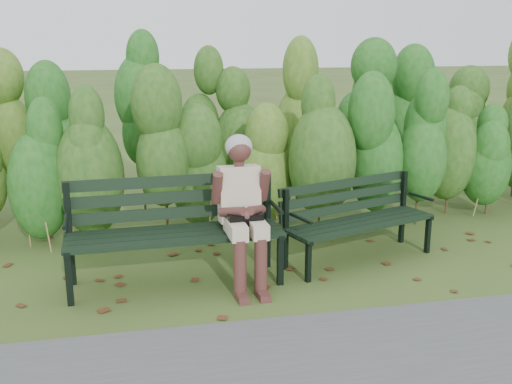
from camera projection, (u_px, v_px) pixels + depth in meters
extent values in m
plane|color=#3D4D20|center=(264.00, 275.00, 5.84)|extent=(80.00, 80.00, 0.00)
cylinder|color=#47381E|center=(46.00, 212.00, 6.54)|extent=(0.03, 0.03, 0.80)
ellipsoid|color=#1A5718|center=(41.00, 155.00, 6.38)|extent=(0.64, 0.64, 1.44)
cylinder|color=#47381E|center=(104.00, 209.00, 6.66)|extent=(0.03, 0.03, 0.80)
ellipsoid|color=#1A5718|center=(100.00, 152.00, 6.50)|extent=(0.64, 0.64, 1.44)
cylinder|color=#47381E|center=(159.00, 206.00, 6.79)|extent=(0.03, 0.03, 0.80)
ellipsoid|color=#1A5718|center=(157.00, 150.00, 6.63)|extent=(0.64, 0.64, 1.44)
cylinder|color=#47381E|center=(213.00, 203.00, 6.91)|extent=(0.03, 0.03, 0.80)
ellipsoid|color=#1A5718|center=(212.00, 148.00, 6.75)|extent=(0.64, 0.64, 1.44)
cylinder|color=#47381E|center=(264.00, 200.00, 7.04)|extent=(0.03, 0.03, 0.80)
ellipsoid|color=#1A5718|center=(265.00, 146.00, 6.88)|extent=(0.64, 0.64, 1.44)
cylinder|color=#47381E|center=(314.00, 197.00, 7.16)|extent=(0.03, 0.03, 0.80)
ellipsoid|color=#1A5718|center=(315.00, 144.00, 7.00)|extent=(0.64, 0.64, 1.44)
cylinder|color=#47381E|center=(362.00, 194.00, 7.29)|extent=(0.03, 0.03, 0.80)
ellipsoid|color=#1A5718|center=(365.00, 142.00, 7.13)|extent=(0.64, 0.64, 1.44)
cylinder|color=#47381E|center=(409.00, 192.00, 7.41)|extent=(0.03, 0.03, 0.80)
ellipsoid|color=#1A5718|center=(412.00, 140.00, 7.25)|extent=(0.64, 0.64, 1.44)
cylinder|color=#47381E|center=(453.00, 189.00, 7.54)|extent=(0.03, 0.03, 0.80)
ellipsoid|color=#1A5718|center=(458.00, 139.00, 7.38)|extent=(0.64, 0.64, 1.44)
cylinder|color=#47381E|center=(497.00, 187.00, 7.66)|extent=(0.03, 0.03, 0.80)
ellipsoid|color=#1A5718|center=(502.00, 137.00, 7.50)|extent=(0.64, 0.64, 1.44)
cylinder|color=#47381E|center=(9.00, 180.00, 7.34)|extent=(0.04, 0.04, 1.10)
ellipsoid|color=#224F18|center=(1.00, 109.00, 7.12)|extent=(0.70, 0.70, 1.98)
cylinder|color=#47381E|center=(74.00, 178.00, 7.49)|extent=(0.04, 0.04, 1.10)
ellipsoid|color=#224F18|center=(68.00, 107.00, 7.27)|extent=(0.70, 0.70, 1.98)
cylinder|color=#47381E|center=(136.00, 175.00, 7.65)|extent=(0.04, 0.04, 1.10)
ellipsoid|color=#224F18|center=(132.00, 106.00, 7.43)|extent=(0.70, 0.70, 1.98)
cylinder|color=#47381E|center=(196.00, 172.00, 7.81)|extent=(0.04, 0.04, 1.10)
ellipsoid|color=#224F18|center=(194.00, 104.00, 7.59)|extent=(0.70, 0.70, 1.98)
cylinder|color=#47381E|center=(253.00, 169.00, 7.96)|extent=(0.04, 0.04, 1.10)
ellipsoid|color=#224F18|center=(253.00, 103.00, 7.74)|extent=(0.70, 0.70, 1.98)
cylinder|color=#47381E|center=(309.00, 167.00, 8.12)|extent=(0.04, 0.04, 1.10)
ellipsoid|color=#224F18|center=(310.00, 102.00, 7.90)|extent=(0.70, 0.70, 1.98)
cylinder|color=#47381E|center=(362.00, 164.00, 8.28)|extent=(0.04, 0.04, 1.10)
ellipsoid|color=#224F18|center=(365.00, 100.00, 8.06)|extent=(0.70, 0.70, 1.98)
cylinder|color=#47381E|center=(413.00, 162.00, 8.43)|extent=(0.04, 0.04, 1.10)
ellipsoid|color=#224F18|center=(417.00, 99.00, 8.21)|extent=(0.70, 0.70, 1.98)
cylinder|color=#47381E|center=(462.00, 160.00, 8.59)|extent=(0.04, 0.04, 1.10)
ellipsoid|color=#224F18|center=(468.00, 98.00, 8.37)|extent=(0.70, 0.70, 1.98)
cylinder|color=#47381E|center=(510.00, 157.00, 8.75)|extent=(0.04, 0.04, 1.10)
cube|color=#572F18|center=(168.00, 273.00, 5.87)|extent=(0.10, 0.11, 0.01)
cube|color=#572F18|center=(445.00, 303.00, 5.22)|extent=(0.09, 0.11, 0.01)
cube|color=#572F18|center=(42.00, 289.00, 5.51)|extent=(0.09, 0.10, 0.01)
cube|color=#572F18|center=(266.00, 279.00, 5.74)|extent=(0.11, 0.11, 0.01)
cube|color=#572F18|center=(39.00, 260.00, 6.24)|extent=(0.09, 0.07, 0.01)
cube|color=#572F18|center=(324.00, 249.00, 6.56)|extent=(0.11, 0.10, 0.01)
cube|color=#572F18|center=(255.00, 324.00, 4.83)|extent=(0.11, 0.11, 0.01)
cube|color=#572F18|center=(225.00, 300.00, 5.27)|extent=(0.11, 0.11, 0.01)
cube|color=#572F18|center=(302.00, 281.00, 5.69)|extent=(0.11, 0.11, 0.01)
cube|color=#572F18|center=(385.00, 257.00, 6.32)|extent=(0.09, 0.10, 0.01)
cube|color=#572F18|center=(415.00, 257.00, 6.33)|extent=(0.11, 0.11, 0.01)
cube|color=#572F18|center=(128.00, 296.00, 5.36)|extent=(0.07, 0.09, 0.01)
cube|color=#572F18|center=(88.00, 353.00, 4.39)|extent=(0.11, 0.11, 0.01)
cube|color=#572F18|center=(356.00, 280.00, 5.72)|extent=(0.11, 0.11, 0.01)
cube|color=#572F18|center=(339.00, 293.00, 5.43)|extent=(0.11, 0.11, 0.01)
cube|color=#572F18|center=(26.00, 324.00, 4.84)|extent=(0.10, 0.11, 0.01)
cube|color=#572F18|center=(373.00, 283.00, 5.64)|extent=(0.11, 0.11, 0.01)
cube|color=#572F18|center=(272.00, 259.00, 6.26)|extent=(0.11, 0.10, 0.01)
cube|color=#572F18|center=(502.00, 265.00, 6.10)|extent=(0.11, 0.09, 0.01)
cube|color=#572F18|center=(36.00, 270.00, 5.97)|extent=(0.08, 0.10, 0.01)
cube|color=#572F18|center=(452.00, 231.00, 7.17)|extent=(0.10, 0.09, 0.01)
cube|color=#572F18|center=(62.00, 258.00, 6.30)|extent=(0.10, 0.08, 0.01)
cube|color=#572F18|center=(329.00, 320.00, 4.91)|extent=(0.08, 0.10, 0.01)
cube|color=#572F18|center=(494.00, 261.00, 6.21)|extent=(0.11, 0.11, 0.01)
cube|color=#572F18|center=(351.00, 321.00, 4.88)|extent=(0.10, 0.08, 0.01)
cube|color=#572F18|center=(419.00, 295.00, 5.38)|extent=(0.09, 0.07, 0.01)
cube|color=#572F18|center=(21.00, 310.00, 5.08)|extent=(0.09, 0.10, 0.01)
cube|color=#572F18|center=(99.00, 256.00, 6.34)|extent=(0.11, 0.11, 0.01)
cube|color=#572F18|center=(197.00, 267.00, 6.03)|extent=(0.11, 0.11, 0.01)
cube|color=#572F18|center=(65.00, 308.00, 5.12)|extent=(0.11, 0.10, 0.01)
cube|color=#572F18|center=(343.00, 295.00, 5.39)|extent=(0.08, 0.10, 0.01)
cube|color=#572F18|center=(200.00, 260.00, 6.24)|extent=(0.11, 0.11, 0.01)
cube|color=#572F18|center=(317.00, 239.00, 6.87)|extent=(0.10, 0.08, 0.01)
cube|color=#572F18|center=(67.00, 294.00, 5.40)|extent=(0.11, 0.09, 0.01)
cube|color=black|center=(178.00, 242.00, 5.29)|extent=(1.98, 0.18, 0.04)
cube|color=black|center=(176.00, 237.00, 5.42)|extent=(1.98, 0.18, 0.04)
cube|color=black|center=(174.00, 233.00, 5.55)|extent=(1.98, 0.18, 0.04)
cube|color=black|center=(173.00, 228.00, 5.68)|extent=(1.98, 0.18, 0.04)
cube|color=black|center=(171.00, 213.00, 5.75)|extent=(1.97, 0.12, 0.12)
cube|color=black|center=(171.00, 197.00, 5.72)|extent=(1.97, 0.12, 0.12)
cube|color=black|center=(170.00, 181.00, 5.70)|extent=(1.97, 0.12, 0.12)
cube|color=black|center=(69.00, 279.00, 5.12)|extent=(0.06, 0.06, 0.49)
cube|color=black|center=(70.00, 234.00, 5.51)|extent=(0.06, 0.06, 0.99)
cube|color=black|center=(68.00, 245.00, 5.27)|extent=(0.07, 0.55, 0.04)
cylinder|color=black|center=(66.00, 221.00, 5.16)|extent=(0.05, 0.41, 0.04)
cube|color=black|center=(280.00, 260.00, 5.56)|extent=(0.06, 0.06, 0.49)
cube|color=black|center=(267.00, 220.00, 5.94)|extent=(0.06, 0.06, 0.99)
cube|color=black|center=(274.00, 230.00, 5.71)|extent=(0.07, 0.55, 0.04)
cylinder|color=black|center=(276.00, 207.00, 5.60)|extent=(0.05, 0.41, 0.04)
cube|color=black|center=(372.00, 227.00, 5.98)|extent=(1.59, 0.62, 0.04)
cube|color=black|center=(365.00, 224.00, 6.07)|extent=(1.59, 0.62, 0.04)
cube|color=black|center=(357.00, 221.00, 6.17)|extent=(1.59, 0.62, 0.04)
cube|color=black|center=(350.00, 219.00, 6.26)|extent=(1.59, 0.62, 0.04)
cube|color=black|center=(345.00, 208.00, 6.31)|extent=(1.57, 0.57, 0.10)
cube|color=black|center=(345.00, 196.00, 6.29)|extent=(1.57, 0.57, 0.10)
cube|color=black|center=(345.00, 183.00, 6.27)|extent=(1.57, 0.57, 0.10)
cube|color=black|center=(308.00, 261.00, 5.63)|extent=(0.06, 0.06, 0.41)
cube|color=black|center=(286.00, 230.00, 5.91)|extent=(0.06, 0.06, 0.82)
cube|color=black|center=(298.00, 237.00, 5.74)|extent=(0.19, 0.45, 0.04)
cylinder|color=black|center=(301.00, 218.00, 5.65)|extent=(0.14, 0.34, 0.03)
cube|color=black|center=(428.00, 234.00, 6.41)|extent=(0.06, 0.06, 0.41)
cube|color=black|center=(403.00, 207.00, 6.68)|extent=(0.06, 0.06, 0.82)
cube|color=black|center=(416.00, 213.00, 6.51)|extent=(0.19, 0.45, 0.04)
cylinder|color=black|center=(421.00, 197.00, 6.42)|extent=(0.14, 0.34, 0.03)
cube|color=beige|center=(236.00, 228.00, 5.38)|extent=(0.16, 0.45, 0.14)
cube|color=beige|center=(256.00, 227.00, 5.42)|extent=(0.16, 0.45, 0.14)
cylinder|color=#512A26|center=(240.00, 269.00, 5.29)|extent=(0.12, 0.12, 0.54)
cylinder|color=#512A26|center=(261.00, 267.00, 5.33)|extent=(0.12, 0.12, 0.54)
cube|color=#512A26|center=(242.00, 297.00, 5.27)|extent=(0.10, 0.21, 0.06)
cube|color=#512A26|center=(263.00, 295.00, 5.31)|extent=(0.10, 0.21, 0.06)
cube|color=beige|center=(239.00, 194.00, 5.60)|extent=(0.39, 0.28, 0.55)
cylinder|color=#512A26|center=(239.00, 164.00, 5.51)|extent=(0.09, 0.09, 0.11)
sphere|color=#512A26|center=(239.00, 150.00, 5.47)|extent=(0.22, 0.22, 0.22)
ellipsoid|color=gray|center=(239.00, 147.00, 5.49)|extent=(0.26, 0.24, 0.23)
cylinder|color=#512A26|center=(217.00, 188.00, 5.45)|extent=(0.10, 0.22, 0.33)
cylinder|color=#512A26|center=(264.00, 185.00, 5.55)|extent=(0.10, 0.22, 0.33)
cylinder|color=#512A26|center=(232.00, 212.00, 5.40)|extent=(0.25, 0.27, 0.14)
cylinder|color=#512A26|center=(256.00, 210.00, 5.45)|extent=(0.24, 0.28, 0.14)
sphere|color=#512A26|center=(246.00, 215.00, 5.37)|extent=(0.12, 0.12, 0.12)
cube|color=black|center=(246.00, 223.00, 5.40)|extent=(0.32, 0.14, 0.17)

